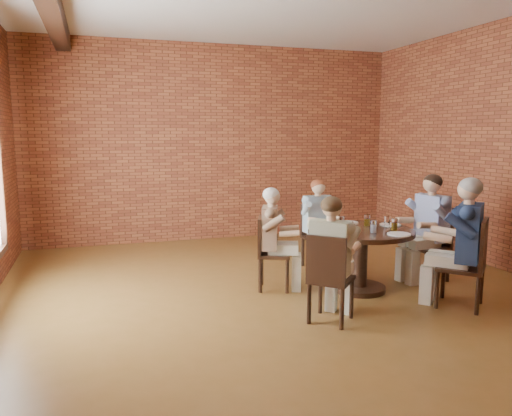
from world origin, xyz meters
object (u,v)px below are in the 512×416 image
object	(u,v)px
dining_table	(360,248)
smartphone	(392,234)
chair_b	(316,233)
chair_d	(329,275)
diner_a	(428,228)
chair_c	(268,250)
chair_e	(471,260)
diner_d	(332,260)
diner_e	(462,243)
chair_a	(432,240)
diner_b	(319,224)
diner_c	(274,239)

from	to	relation	value
dining_table	smartphone	size ratio (longest dim) A/B	8.44
chair_b	chair_d	bearing A→B (deg)	-113.30
diner_a	chair_c	world-z (taller)	diner_a
dining_table	chair_e	world-z (taller)	chair_e
diner_d	smartphone	world-z (taller)	diner_d
diner_e	smartphone	xyz separation A→B (m)	(-0.59, 0.45, 0.05)
chair_a	diner_b	distance (m)	1.50
chair_a	dining_table	bearing A→B (deg)	-90.00
diner_a	diner_b	size ratio (longest dim) A/B	1.10
chair_a	chair_c	xyz separation A→B (m)	(-2.15, 0.25, -0.03)
dining_table	diner_c	distance (m)	1.03
dining_table	smartphone	world-z (taller)	smartphone
chair_a	chair_d	xyz separation A→B (m)	(-1.95, -0.99, -0.02)
chair_c	chair_e	bearing A→B (deg)	-103.36
dining_table	diner_d	size ratio (longest dim) A/B	0.98
dining_table	chair_d	world-z (taller)	chair_d
diner_b	chair_e	distance (m)	2.16
diner_d	chair_e	size ratio (longest dim) A/B	1.30
chair_d	dining_table	bearing A→B (deg)	-90.00
diner_d	chair_b	bearing A→B (deg)	-66.11
chair_b	diner_e	distance (m)	2.15
diner_d	chair_e	xyz separation A→B (m)	(1.60, -0.10, -0.11)
chair_d	diner_d	bearing A→B (deg)	-90.00
chair_b	diner_c	size ratio (longest dim) A/B	0.72
chair_e	diner_e	distance (m)	0.20
chair_a	chair_e	xyz separation A→B (m)	(-0.30, -1.04, 0.01)
diner_c	chair_c	bearing A→B (deg)	90.00
smartphone	chair_c	bearing A→B (deg)	151.07
dining_table	chair_a	xyz separation A→B (m)	(1.13, 0.15, -0.01)
diner_a	diner_d	world-z (taller)	diner_a
dining_table	chair_b	world-z (taller)	chair_b
diner_e	chair_d	bearing A→B (deg)	-42.28
diner_b	smartphone	size ratio (longest dim) A/B	8.39
chair_c	diner_c	bearing A→B (deg)	-90.00
chair_d	chair_e	size ratio (longest dim) A/B	0.92
chair_b	diner_b	xyz separation A→B (m)	(0.00, -0.07, 0.13)
diner_a	chair_e	size ratio (longest dim) A/B	1.39
chair_c	diner_e	xyz separation A→B (m)	(1.78, -1.22, 0.22)
diner_e	diner_c	bearing A→B (deg)	-77.88
chair_b	diner_d	bearing A→B (deg)	-112.48
diner_a	diner_e	distance (m)	1.00
diner_a	smartphone	xyz separation A→B (m)	(-0.86, -0.51, 0.07)
diner_a	smartphone	size ratio (longest dim) A/B	9.21
dining_table	diner_d	distance (m)	1.10
dining_table	chair_b	size ratio (longest dim) A/B	1.41
chair_e	diner_c	bearing A→B (deg)	-78.41
chair_b	chair_e	bearing A→B (deg)	-68.98
chair_c	diner_b	bearing A→B (deg)	-33.40
chair_a	chair_d	size ratio (longest dim) A/B	1.06
chair_e	smartphone	distance (m)	0.86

